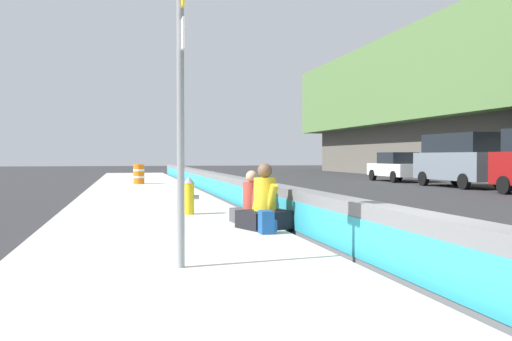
% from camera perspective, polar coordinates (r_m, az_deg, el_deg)
% --- Properties ---
extents(ground_plane, '(160.00, 160.00, 0.00)m').
position_cam_1_polar(ground_plane, '(6.79, 16.20, -11.26)').
color(ground_plane, '#2B2B2D').
rests_on(ground_plane, ground).
extents(sidewalk_strip, '(80.00, 4.40, 0.14)m').
position_cam_1_polar(sidewalk_strip, '(5.97, -7.13, -12.29)').
color(sidewalk_strip, '#B5B2A8').
rests_on(sidewalk_strip, ground_plane).
extents(jersey_barrier, '(76.00, 0.45, 0.85)m').
position_cam_1_polar(jersey_barrier, '(6.71, 16.19, -7.73)').
color(jersey_barrier, slate).
rests_on(jersey_barrier, ground_plane).
extents(route_sign_post, '(0.44, 0.09, 3.60)m').
position_cam_1_polar(route_sign_post, '(6.80, -7.72, 7.55)').
color(route_sign_post, gray).
rests_on(route_sign_post, sidewalk_strip).
extents(fire_hydrant, '(0.26, 0.46, 0.88)m').
position_cam_1_polar(fire_hydrant, '(12.97, -6.90, -2.51)').
color(fire_hydrant, gold).
rests_on(fire_hydrant, sidewalk_strip).
extents(seated_person_foreground, '(0.99, 1.07, 1.22)m').
position_cam_1_polar(seated_person_foreground, '(10.44, 0.92, -3.84)').
color(seated_person_foreground, black).
rests_on(seated_person_foreground, sidewalk_strip).
extents(seated_person_middle, '(0.74, 0.83, 1.06)m').
position_cam_1_polar(seated_person_middle, '(11.34, -0.45, -3.67)').
color(seated_person_middle, '#424247').
rests_on(seated_person_middle, sidewalk_strip).
extents(backpack, '(0.32, 0.28, 0.40)m').
position_cam_1_polar(backpack, '(9.71, 1.11, -5.35)').
color(backpack, navy).
rests_on(backpack, sidewalk_strip).
extents(construction_barrel, '(0.54, 0.54, 0.95)m').
position_cam_1_polar(construction_barrel, '(27.64, -11.93, -0.35)').
color(construction_barrel, orange).
rests_on(construction_barrel, sidewalk_strip).
extents(parked_car_fourth, '(5.17, 2.24, 2.56)m').
position_cam_1_polar(parked_car_fourth, '(28.19, 20.25, 1.12)').
color(parked_car_fourth, slate).
rests_on(parked_car_fourth, ground_plane).
extents(parked_car_midline, '(4.53, 2.02, 1.71)m').
position_cam_1_polar(parked_car_midline, '(33.55, 14.27, 0.37)').
color(parked_car_midline, silver).
rests_on(parked_car_midline, ground_plane).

